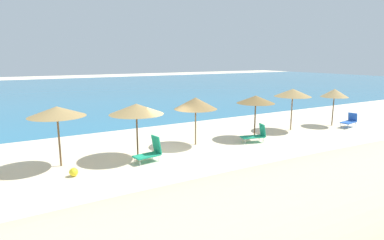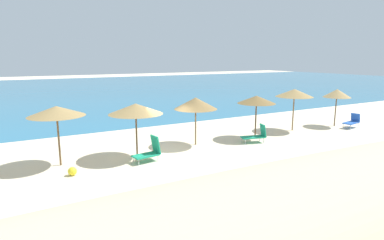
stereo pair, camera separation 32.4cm
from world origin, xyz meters
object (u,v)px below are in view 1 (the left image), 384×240
(beach_umbrella_4, at_px, (196,103))
(beach_umbrella_7, at_px, (334,93))
(lounge_chair_1, at_px, (150,151))
(lounge_chair_0, at_px, (350,121))
(beach_ball, at_px, (74,172))
(beach_umbrella_5, at_px, (256,100))
(beach_umbrella_6, at_px, (293,93))
(beach_umbrella_2, at_px, (57,112))
(beach_umbrella_3, at_px, (136,109))
(lounge_chair_3, at_px, (256,135))

(beach_umbrella_4, bearing_deg, beach_umbrella_7, -2.64)
(beach_umbrella_7, bearing_deg, lounge_chair_1, -176.39)
(lounge_chair_0, height_order, lounge_chair_1, lounge_chair_1)
(beach_ball, bearing_deg, beach_umbrella_7, 3.62)
(beach_umbrella_5, relative_size, beach_umbrella_6, 0.93)
(lounge_chair_1, bearing_deg, beach_ball, 85.25)
(beach_umbrella_2, height_order, beach_umbrella_5, beach_umbrella_2)
(beach_umbrella_7, distance_m, lounge_chair_0, 2.24)
(beach_umbrella_3, relative_size, lounge_chair_0, 1.86)
(lounge_chair_0, bearing_deg, beach_umbrella_5, 73.32)
(beach_umbrella_3, distance_m, beach_umbrella_4, 3.74)
(beach_ball, bearing_deg, beach_umbrella_5, 6.19)
(beach_umbrella_6, bearing_deg, beach_umbrella_4, 179.72)
(beach_umbrella_2, bearing_deg, beach_ball, -81.41)
(beach_umbrella_4, relative_size, beach_umbrella_5, 1.03)
(beach_umbrella_7, relative_size, lounge_chair_1, 1.96)
(beach_umbrella_4, bearing_deg, lounge_chair_3, -21.42)
(lounge_chair_3, distance_m, beach_ball, 10.32)
(beach_umbrella_7, distance_m, lounge_chair_3, 8.30)
(lounge_chair_1, relative_size, beach_ball, 3.77)
(beach_umbrella_5, distance_m, beach_umbrella_6, 3.70)
(beach_umbrella_5, distance_m, lounge_chair_1, 7.66)
(beach_umbrella_3, bearing_deg, lounge_chair_3, -6.03)
(lounge_chair_0, distance_m, lounge_chair_1, 15.34)
(beach_umbrella_6, relative_size, lounge_chair_0, 1.95)
(beach_umbrella_6, xyz_separation_m, beach_umbrella_7, (3.74, -0.49, -0.18))
(beach_umbrella_6, distance_m, lounge_chair_1, 11.31)
(lounge_chair_0, height_order, beach_ball, lounge_chair_0)
(lounge_chair_1, bearing_deg, lounge_chair_3, -97.12)
(beach_umbrella_5, distance_m, beach_ball, 11.22)
(beach_umbrella_3, distance_m, lounge_chair_0, 15.80)
(beach_umbrella_4, bearing_deg, beach_umbrella_3, -171.33)
(beach_ball, bearing_deg, beach_umbrella_2, 98.59)
(beach_umbrella_3, height_order, beach_umbrella_5, beach_umbrella_3)
(lounge_chair_1, xyz_separation_m, lounge_chair_3, (6.73, 0.15, -0.04))
(beach_umbrella_3, distance_m, beach_umbrella_7, 15.07)
(beach_umbrella_4, height_order, lounge_chair_3, beach_umbrella_4)
(beach_umbrella_5, bearing_deg, beach_umbrella_7, -0.21)
(lounge_chair_3, relative_size, beach_ball, 4.18)
(beach_umbrella_2, xyz_separation_m, beach_umbrella_7, (18.59, -0.50, -0.15))
(beach_umbrella_6, xyz_separation_m, lounge_chair_0, (4.32, -1.48, -2.11))
(beach_umbrella_7, xyz_separation_m, beach_ball, (-18.34, -1.16, -2.20))
(beach_umbrella_4, bearing_deg, beach_ball, -166.44)
(lounge_chair_3, bearing_deg, beach_umbrella_4, 82.84)
(beach_umbrella_5, xyz_separation_m, beach_ball, (-10.94, -1.19, -2.21))
(beach_umbrella_4, distance_m, beach_ball, 7.51)
(beach_umbrella_2, distance_m, beach_umbrella_7, 18.60)
(beach_umbrella_2, height_order, beach_umbrella_3, beach_umbrella_2)
(beach_umbrella_3, distance_m, beach_ball, 4.13)
(beach_umbrella_5, height_order, beach_umbrella_7, beach_umbrella_7)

